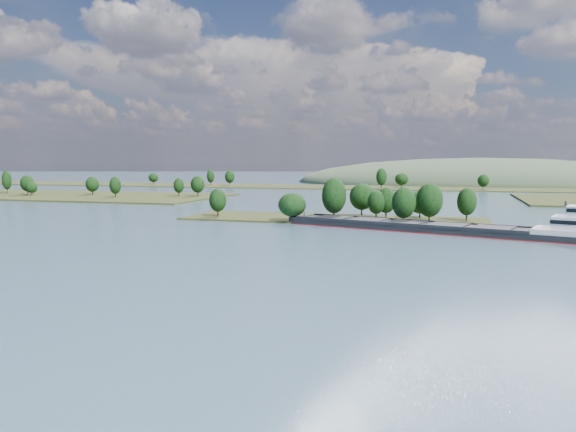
% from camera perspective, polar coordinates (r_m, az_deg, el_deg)
% --- Properties ---
extents(ground, '(1800.00, 1800.00, 0.00)m').
position_cam_1_polar(ground, '(130.16, -0.88, -3.06)').
color(ground, '#3E5A6C').
rests_on(ground, ground).
extents(tree_island, '(100.00, 34.62, 14.92)m').
position_cam_1_polar(tree_island, '(185.03, 6.66, 0.76)').
color(tree_island, '#2A3116').
rests_on(tree_island, ground).
extents(back_shoreline, '(900.00, 60.00, 15.06)m').
position_cam_1_polar(back_shoreline, '(404.02, 12.29, 2.83)').
color(back_shoreline, '#2A3116').
rests_on(back_shoreline, ground).
extents(hill_west, '(320.00, 160.00, 44.00)m').
position_cam_1_polar(hill_west, '(503.65, 18.94, 3.12)').
color(hill_west, '#384932').
rests_on(hill_west, ground).
extents(cargo_barge, '(88.73, 36.12, 12.11)m').
position_cam_1_polar(cargo_barge, '(159.05, 16.71, -1.15)').
color(cargo_barge, black).
rests_on(cargo_barge, ground).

